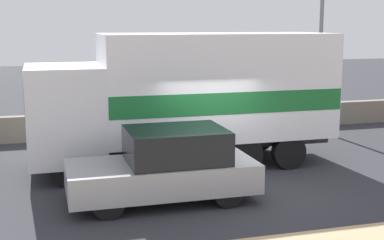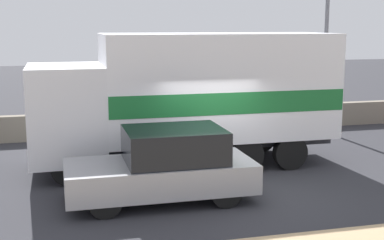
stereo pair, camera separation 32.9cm
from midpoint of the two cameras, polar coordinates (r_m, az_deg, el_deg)
name	(u,v)px [view 2 (the right image)]	position (r m, az deg, el deg)	size (l,w,h in m)	color
ground_plane	(226,193)	(12.47, 4.38, -7.78)	(80.00, 80.00, 0.00)	#2D2D33
stone_wall_backdrop	(166,122)	(18.82, -2.34, -0.20)	(60.00, 0.35, 0.87)	gray
street_lamp	(326,33)	(19.58, 14.60, 8.97)	(0.56, 0.28, 5.97)	slate
box_truck	(193,94)	(14.42, 0.75, 2.75)	(8.11, 2.46, 3.59)	silver
car_hatchback	(165,166)	(11.74, -2.13, -4.91)	(4.10, 1.82, 1.60)	#9E9EA3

